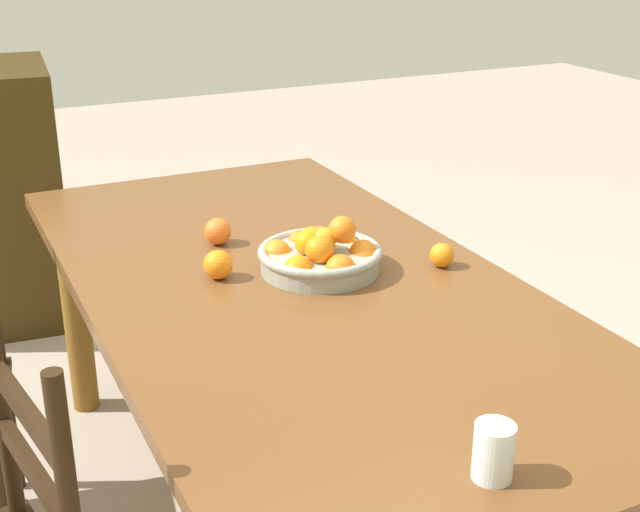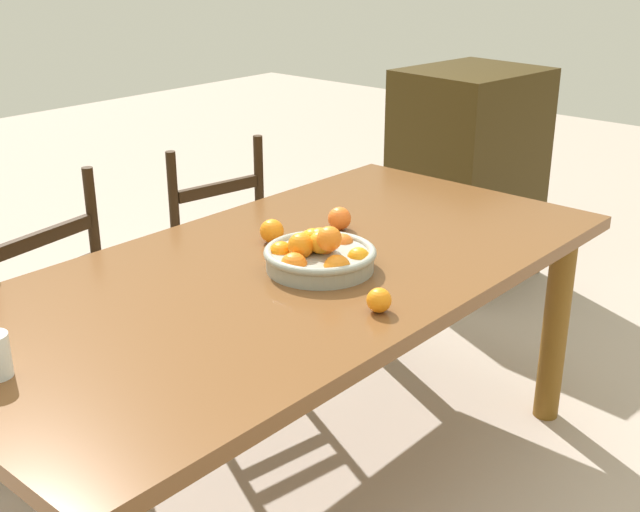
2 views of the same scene
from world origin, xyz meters
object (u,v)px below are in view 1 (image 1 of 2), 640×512
Objects in this scene: dining_table at (297,317)px; fruit_bowl at (321,255)px; orange_loose_0 at (442,255)px; orange_loose_1 at (218,231)px; orange_loose_2 at (218,265)px; drinking_glass at (493,452)px.

dining_table is 0.17m from fruit_bowl.
orange_loose_1 reaches higher than orange_loose_0.
orange_loose_0 is 0.62m from orange_loose_1.
orange_loose_2 is 0.99m from drinking_glass.
drinking_glass reaches higher than orange_loose_0.
dining_table is 0.89m from drinking_glass.
orange_loose_2 is (0.07, 0.25, -0.01)m from fruit_bowl.
drinking_glass reaches higher than orange_loose_2.
orange_loose_2 is (-0.23, 0.08, -0.00)m from orange_loose_1.
fruit_bowl reaches higher than orange_loose_1.
fruit_bowl is at bearing 69.78° from orange_loose_0.
orange_loose_0 is 0.85× the size of orange_loose_1.
dining_table is at bearing 111.43° from fruit_bowl.
fruit_bowl is 0.92m from drinking_glass.
drinking_glass is (-0.80, 0.42, 0.02)m from orange_loose_0.
drinking_glass is (-1.21, -0.05, 0.01)m from orange_loose_1.
orange_loose_1 is 1.00× the size of orange_loose_2.
dining_table is 0.37m from orange_loose_1.
orange_loose_0 is at bearing -27.75° from drinking_glass.
orange_loose_1 reaches higher than dining_table.
orange_loose_2 is at bearing 59.79° from dining_table.
fruit_bowl is 0.32m from orange_loose_0.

